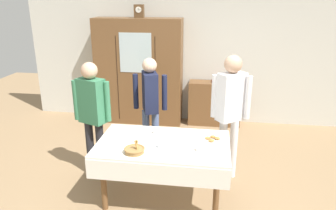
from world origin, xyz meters
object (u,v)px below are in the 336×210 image
(tea_cup_near_right, at_px, (156,132))
(tea_cup_far_right, at_px, (199,149))
(pastry_plate, at_px, (212,140))
(tea_cup_center, at_px, (161,146))
(wall_cabinet, at_px, (139,72))
(bread_basket, at_px, (134,150))
(person_near_right_end, at_px, (150,99))
(bookshelf_low, at_px, (214,103))
(dining_table, at_px, (163,152))
(spoon_back_edge, at_px, (183,151))
(mantel_clock, at_px, (139,11))
(person_behind_table_left, at_px, (92,109))
(person_behind_table_right, at_px, (231,105))
(spoon_front_edge, at_px, (140,131))
(book_stack, at_px, (216,81))

(tea_cup_near_right, height_order, tea_cup_far_right, same)
(pastry_plate, bearing_deg, tea_cup_center, -154.44)
(wall_cabinet, height_order, bread_basket, wall_cabinet)
(tea_cup_near_right, xyz_separation_m, person_near_right_end, (-0.23, 0.76, 0.18))
(bookshelf_low, height_order, bread_basket, bread_basket)
(tea_cup_far_right, relative_size, bread_basket, 0.54)
(dining_table, distance_m, bread_basket, 0.42)
(wall_cabinet, relative_size, tea_cup_near_right, 15.87)
(tea_cup_near_right, relative_size, spoon_back_edge, 1.09)
(person_near_right_end, bearing_deg, pastry_plate, -42.59)
(pastry_plate, height_order, person_near_right_end, person_near_right_end)
(spoon_back_edge, bearing_deg, bread_basket, -168.63)
(mantel_clock, relative_size, tea_cup_center, 1.85)
(tea_cup_center, relative_size, spoon_back_edge, 1.09)
(tea_cup_far_right, xyz_separation_m, person_behind_table_left, (-1.49, 0.56, 0.21))
(dining_table, bearing_deg, tea_cup_far_right, -15.41)
(pastry_plate, xyz_separation_m, person_behind_table_right, (0.22, 0.50, 0.29))
(bookshelf_low, distance_m, bread_basket, 3.06)
(person_behind_table_left, bearing_deg, mantel_clock, 85.22)
(wall_cabinet, relative_size, pastry_plate, 7.37)
(bookshelf_low, bearing_deg, tea_cup_far_right, -93.28)
(person_behind_table_left, bearing_deg, person_near_right_end, 42.51)
(tea_cup_near_right, bearing_deg, person_behind_table_right, 21.77)
(person_behind_table_right, bearing_deg, person_behind_table_left, -172.80)
(spoon_back_edge, bearing_deg, tea_cup_center, 169.03)
(person_behind_table_left, bearing_deg, dining_table, -22.92)
(person_behind_table_left, xyz_separation_m, person_behind_table_right, (1.85, 0.23, 0.07))
(tea_cup_far_right, bearing_deg, tea_cup_near_right, 144.53)
(spoon_front_edge, relative_size, person_behind_table_left, 0.07)
(dining_table, height_order, bread_basket, bread_basket)
(tea_cup_near_right, bearing_deg, mantel_clock, 107.46)
(bookshelf_low, bearing_deg, wall_cabinet, -178.08)
(person_behind_table_right, bearing_deg, pastry_plate, -113.74)
(dining_table, height_order, person_behind_table_right, person_behind_table_right)
(person_behind_table_left, bearing_deg, bookshelf_low, 53.21)
(bread_basket, height_order, person_behind_table_left, person_behind_table_left)
(mantel_clock, relative_size, book_stack, 1.28)
(spoon_back_edge, bearing_deg, spoon_front_edge, 140.85)
(person_behind_table_left, bearing_deg, wall_cabinet, 86.26)
(spoon_front_edge, bearing_deg, person_behind_table_left, 172.04)
(tea_cup_far_right, distance_m, bread_basket, 0.74)
(bookshelf_low, height_order, person_behind_table_left, person_behind_table_left)
(bread_basket, xyz_separation_m, person_near_right_end, (-0.08, 1.33, 0.17))
(pastry_plate, relative_size, person_near_right_end, 0.17)
(spoon_back_edge, relative_size, person_behind_table_right, 0.07)
(bread_basket, bearing_deg, tea_cup_far_right, 11.56)
(bookshelf_low, relative_size, tea_cup_center, 7.80)
(dining_table, height_order, person_behind_table_left, person_behind_table_left)
(pastry_plate, relative_size, spoon_front_edge, 2.35)
(book_stack, relative_size, spoon_front_edge, 1.58)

